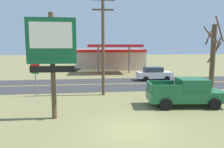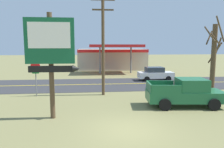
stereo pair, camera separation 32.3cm
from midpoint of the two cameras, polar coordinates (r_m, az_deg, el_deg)
ground_plane at (r=11.12m, az=5.25°, el=-14.75°), size 180.00×180.00×0.00m
road_asphalt at (r=23.56m, az=-0.86°, el=-2.72°), size 140.00×8.00×0.02m
road_centre_line at (r=23.56m, az=-0.86°, el=-2.69°), size 126.00×0.20×0.01m
motel_sign at (r=12.42m, az=-15.20°, el=6.16°), size 2.98×0.54×6.05m
stop_sign at (r=18.68m, az=-19.27°, el=0.40°), size 0.80×0.08×2.95m
utility_pole at (r=18.09m, az=-1.89°, el=8.55°), size 1.98×0.26×8.45m
bare_tree at (r=19.62m, az=25.89°, el=3.84°), size 1.51×1.50×6.55m
gas_station at (r=38.53m, az=0.20°, el=4.18°), size 12.00×11.50×4.40m
pickup_green_parked_on_lawn at (r=15.81m, az=19.62°, el=-4.76°), size 5.37×2.64×1.96m
car_white_near_lane at (r=26.57m, az=11.81°, el=0.08°), size 4.20×2.00×1.64m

